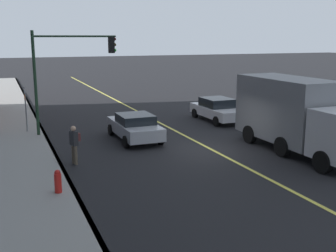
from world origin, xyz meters
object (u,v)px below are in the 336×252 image
at_px(street_sign_post, 26,106).
at_px(pedestrian_with_backpack, 74,142).
at_px(car_silver, 135,126).
at_px(truck_gray, 297,114).
at_px(fire_hydrant, 58,183).
at_px(traffic_light_mast, 68,64).
at_px(car_white, 218,109).

bearing_deg(street_sign_post, pedestrian_with_backpack, -167.44).
xyz_separation_m(car_silver, truck_gray, (-4.97, -6.24, 1.06)).
xyz_separation_m(car_silver, fire_hydrant, (-6.60, 4.79, -0.24)).
height_order(car_silver, truck_gray, truck_gray).
height_order(traffic_light_mast, street_sign_post, traffic_light_mast).
height_order(car_white, pedestrian_with_backpack, pedestrian_with_backpack).
bearing_deg(car_white, fire_hydrant, 130.15).
bearing_deg(pedestrian_with_backpack, car_silver, -49.39).
bearing_deg(fire_hydrant, traffic_light_mast, -11.98).
distance_m(car_white, truck_gray, 7.93).
distance_m(car_white, traffic_light_mast, 9.85).
relative_size(car_white, truck_gray, 0.60).
distance_m(traffic_light_mast, street_sign_post, 3.38).
xyz_separation_m(car_white, truck_gray, (-7.86, 0.22, 1.03)).
height_order(truck_gray, traffic_light_mast, traffic_light_mast).
height_order(truck_gray, fire_hydrant, truck_gray).
height_order(car_white, street_sign_post, street_sign_post).
bearing_deg(car_silver, traffic_light_mast, 49.66).
distance_m(pedestrian_with_backpack, traffic_light_mast, 6.30).
bearing_deg(traffic_light_mast, car_white, -87.24).
bearing_deg(pedestrian_with_backpack, car_white, -59.26).
bearing_deg(car_silver, car_white, -65.90).
xyz_separation_m(car_white, traffic_light_mast, (-0.45, 9.33, 3.12)).
distance_m(car_white, street_sign_post, 11.60).
bearing_deg(pedestrian_with_backpack, fire_hydrant, 161.54).
relative_size(car_white, pedestrian_with_backpack, 2.72).
bearing_deg(car_silver, fire_hydrant, 144.03).
relative_size(car_silver, truck_gray, 0.58).
relative_size(traffic_light_mast, street_sign_post, 2.14).
bearing_deg(car_white, truck_gray, 178.40).
height_order(pedestrian_with_backpack, street_sign_post, street_sign_post).
bearing_deg(fire_hydrant, car_white, -49.85).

